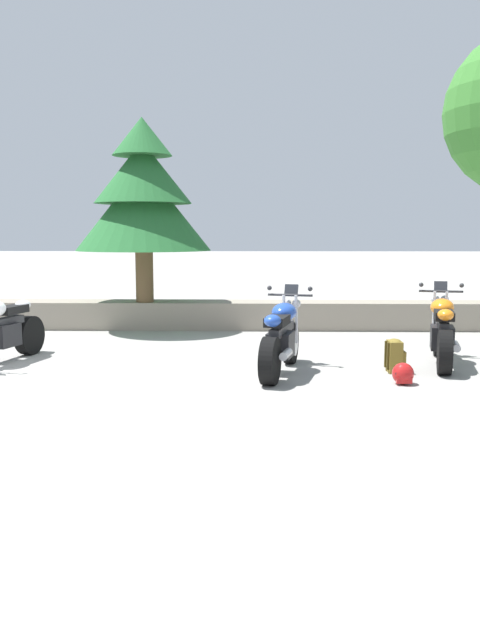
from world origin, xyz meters
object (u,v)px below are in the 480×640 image
motorcycle_blue_centre (282,338)px  motorcycle_orange_far_right (442,332)px  motorcycle_white_near_left (0,331)px  rider_backpack (395,355)px  pine_tree_mid_left (143,195)px  rider_helmet (403,374)px

motorcycle_blue_centre → motorcycle_orange_far_right: (2.39, 0.67, 0.00)m
motorcycle_white_near_left → rider_backpack: 5.77m
motorcycle_white_near_left → pine_tree_mid_left: 4.43m
rider_helmet → motorcycle_blue_centre: bearing=156.6°
rider_backpack → motorcycle_blue_centre: bearing=-176.8°
motorcycle_blue_centre → rider_backpack: 1.60m
motorcycle_white_near_left → pine_tree_mid_left: bearing=66.0°
rider_backpack → pine_tree_mid_left: bearing=136.0°
motorcycle_orange_far_right → pine_tree_mid_left: bearing=145.3°
motorcycle_blue_centre → motorcycle_orange_far_right: bearing=15.6°
motorcycle_orange_far_right → pine_tree_mid_left: (-4.97, 3.45, 2.17)m
motorcycle_blue_centre → rider_backpack: motorcycle_blue_centre is taller
motorcycle_blue_centre → rider_backpack: bearing=3.2°
motorcycle_white_near_left → motorcycle_blue_centre: size_ratio=1.00×
motorcycle_white_near_left → motorcycle_orange_far_right: bearing=0.7°
motorcycle_orange_far_right → pine_tree_mid_left: 6.43m
rider_helmet → pine_tree_mid_left: pine_tree_mid_left is taller
rider_backpack → pine_tree_mid_left: 6.28m
motorcycle_orange_far_right → rider_backpack: bearing=-144.3°
motorcycle_orange_far_right → rider_backpack: 1.02m
motorcycle_blue_centre → rider_helmet: (1.53, -0.66, -0.35)m
pine_tree_mid_left → motorcycle_blue_centre: bearing=-57.9°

